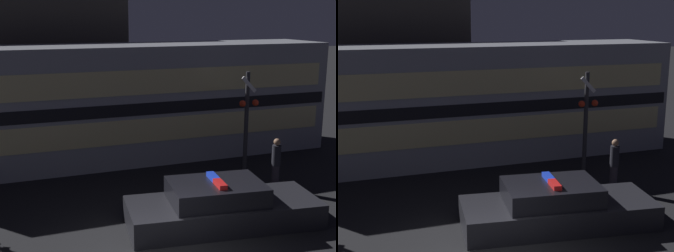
% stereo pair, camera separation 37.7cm
% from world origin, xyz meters
% --- Properties ---
extents(train, '(15.42, 2.99, 4.28)m').
position_xyz_m(train, '(1.65, 8.43, 2.14)').
color(train, gray).
rests_on(train, ground_plane).
extents(police_car, '(5.17, 2.45, 1.28)m').
position_xyz_m(police_car, '(2.24, 1.82, 0.47)').
color(police_car, black).
rests_on(police_car, ground_plane).
extents(pedestrian, '(0.28, 0.28, 1.65)m').
position_xyz_m(pedestrian, '(4.95, 3.52, 0.85)').
color(pedestrian, '#2D2833').
rests_on(pedestrian, ground_plane).
extents(crossing_signal_near, '(0.72, 0.32, 3.49)m').
position_xyz_m(crossing_signal_near, '(4.94, 5.40, 1.94)').
color(crossing_signal_near, '#2D2D33').
rests_on(crossing_signal_near, ground_plane).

